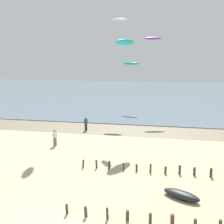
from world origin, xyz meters
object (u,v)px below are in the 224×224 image
object	(u,v)px
person_by_waterline	(55,137)
grounded_kite	(181,195)
kite_aloft_3	(153,38)
kite_aloft_2	(131,64)
kite_aloft_4	(120,19)
person_nearest_camera	(86,123)
kite_aloft_9	(125,42)

from	to	relation	value
person_by_waterline	grounded_kite	size ratio (longest dim) A/B	0.66
person_by_waterline	kite_aloft_3	distance (m)	22.73
kite_aloft_2	kite_aloft_3	world-z (taller)	kite_aloft_3
person_by_waterline	kite_aloft_3	world-z (taller)	kite_aloft_3
grounded_kite	kite_aloft_2	bearing A→B (deg)	133.21
kite_aloft_2	kite_aloft_4	xyz separation A→B (m)	(-1.22, -4.45, 6.74)
person_nearest_camera	grounded_kite	world-z (taller)	person_nearest_camera
person_by_waterline	kite_aloft_9	bearing A→B (deg)	30.83
kite_aloft_4	person_nearest_camera	bearing A→B (deg)	75.35
grounded_kite	person_by_waterline	bearing A→B (deg)	172.93
person_nearest_camera	person_by_waterline	size ratio (longest dim) A/B	1.00
person_nearest_camera	kite_aloft_4	bearing A→B (deg)	78.01
kite_aloft_4	kite_aloft_9	xyz separation A→B (m)	(3.06, -13.92, -4.05)
person_nearest_camera	kite_aloft_9	world-z (taller)	kite_aloft_9
grounded_kite	kite_aloft_2	world-z (taller)	kite_aloft_2
grounded_kite	kite_aloft_2	xyz separation A→B (m)	(-7.83, 31.76, 7.80)
kite_aloft_2	kite_aloft_3	size ratio (longest dim) A/B	1.06
kite_aloft_2	kite_aloft_9	bearing A→B (deg)	-66.95
person_nearest_camera	person_by_waterline	distance (m)	7.08
kite_aloft_4	kite_aloft_9	bearing A→B (deg)	99.74
kite_aloft_2	person_nearest_camera	bearing A→B (deg)	-85.64
grounded_kite	kite_aloft_4	world-z (taller)	kite_aloft_4
person_by_waterline	kite_aloft_2	xyz separation A→B (m)	(4.88, 22.38, 7.14)
grounded_kite	kite_aloft_3	size ratio (longest dim) A/B	0.97
kite_aloft_2	kite_aloft_4	world-z (taller)	kite_aloft_4
person_nearest_camera	kite_aloft_4	world-z (taller)	kite_aloft_4
kite_aloft_2	grounded_kite	bearing A→B (deg)	-58.84
person_by_waterline	grounded_kite	world-z (taller)	person_by_waterline
person_by_waterline	kite_aloft_9	xyz separation A→B (m)	(6.72, 4.01, 9.84)
person_nearest_camera	kite_aloft_2	distance (m)	17.37
person_by_waterline	kite_aloft_4	size ratio (longest dim) A/B	0.72
person_by_waterline	grounded_kite	distance (m)	15.81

